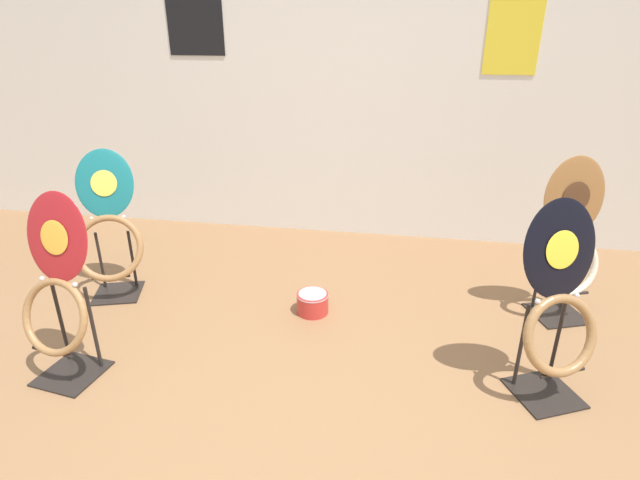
{
  "coord_description": "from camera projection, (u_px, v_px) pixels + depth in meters",
  "views": [
    {
      "loc": [
        0.43,
        -1.33,
        1.6
      ],
      "look_at": [
        0.03,
        1.02,
        0.55
      ],
      "focal_mm": 28.0,
      "sensor_mm": 36.0,
      "label": 1
    }
  ],
  "objects": [
    {
      "name": "ground_plane",
      "position": [
        268.0,
        477.0,
        1.91
      ],
      "size": [
        14.0,
        14.0,
        0.0
      ],
      "primitive_type": "plane",
      "color": "#8E6642"
    },
    {
      "name": "wall_back",
      "position": [
        350.0,
        66.0,
        3.63
      ],
      "size": [
        8.0,
        0.07,
        2.6
      ],
      "color": "silver",
      "rests_on": "ground_plane"
    },
    {
      "name": "toilet_seat_display_woodgrain",
      "position": [
        570.0,
        243.0,
        2.79
      ],
      "size": [
        0.41,
        0.36,
        0.94
      ],
      "color": "black",
      "rests_on": "ground_plane"
    },
    {
      "name": "toilet_seat_display_jazz_black",
      "position": [
        558.0,
        310.0,
        2.17
      ],
      "size": [
        0.44,
        0.39,
        0.93
      ],
      "color": "black",
      "rests_on": "ground_plane"
    },
    {
      "name": "toilet_seat_display_teal_sax",
      "position": [
        108.0,
        231.0,
        3.05
      ],
      "size": [
        0.46,
        0.44,
        0.9
      ],
      "color": "black",
      "rests_on": "ground_plane"
    },
    {
      "name": "toilet_seat_display_crimson_swirl",
      "position": [
        58.0,
        294.0,
        2.31
      ],
      "size": [
        0.39,
        0.33,
        0.91
      ],
      "color": "black",
      "rests_on": "ground_plane"
    },
    {
      "name": "paint_can",
      "position": [
        313.0,
        302.0,
        2.96
      ],
      "size": [
        0.19,
        0.19,
        0.13
      ],
      "color": "red",
      "rests_on": "ground_plane"
    }
  ]
}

